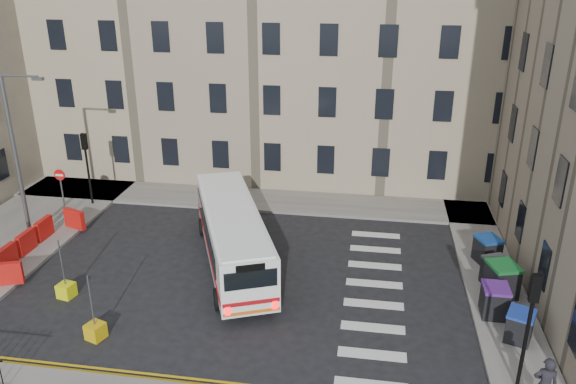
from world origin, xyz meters
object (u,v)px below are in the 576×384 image
(wheelie_bin_b, at_px, (494,301))
(wheelie_bin_c, at_px, (502,279))
(streetlamp, at_px, (16,157))
(wheelie_bin_e, at_px, (487,250))
(wheelie_bin_a, at_px, (520,326))
(bollard_chevron, at_px, (96,331))
(bollard_yellow, at_px, (66,290))
(bus, at_px, (232,233))
(wheelie_bin_d, at_px, (497,272))

(wheelie_bin_b, distance_m, wheelie_bin_c, 1.66)
(streetlamp, relative_size, wheelie_bin_e, 5.96)
(wheelie_bin_a, distance_m, wheelie_bin_b, 1.61)
(wheelie_bin_a, relative_size, wheelie_bin_e, 0.94)
(wheelie_bin_a, relative_size, bollard_chevron, 2.14)
(wheelie_bin_c, height_order, bollard_yellow, wheelie_bin_c)
(streetlamp, xyz_separation_m, wheelie_bin_c, (22.09, -1.85, -3.49))
(bus, height_order, wheelie_bin_c, bus)
(wheelie_bin_e, relative_size, bollard_chevron, 2.28)
(bus, bearing_deg, bollard_chevron, -142.34)
(streetlamp, height_order, bus, streetlamp)
(streetlamp, distance_m, wheelie_bin_a, 22.98)
(wheelie_bin_d, distance_m, bollard_chevron, 16.13)
(bollard_chevron, bearing_deg, streetlamp, 134.91)
(wheelie_bin_d, distance_m, wheelie_bin_e, 2.06)
(wheelie_bin_b, distance_m, bollard_chevron, 14.98)
(wheelie_bin_c, height_order, wheelie_bin_e, wheelie_bin_c)
(wheelie_bin_a, distance_m, wheelie_bin_e, 5.81)
(wheelie_bin_d, height_order, bollard_chevron, wheelie_bin_d)
(bollard_chevron, bearing_deg, bus, 59.91)
(wheelie_bin_a, bearing_deg, wheelie_bin_d, 113.59)
(wheelie_bin_d, bearing_deg, wheelie_bin_b, -127.05)
(wheelie_bin_a, xyz_separation_m, wheelie_bin_d, (-0.13, 3.74, 0.05))
(wheelie_bin_b, height_order, wheelie_bin_e, wheelie_bin_b)
(wheelie_bin_a, bearing_deg, wheelie_bin_e, 113.33)
(wheelie_bin_d, bearing_deg, bollard_chevron, 176.42)
(wheelie_bin_d, xyz_separation_m, wheelie_bin_e, (-0.05, 2.06, -0.01))
(wheelie_bin_c, height_order, wheelie_bin_d, wheelie_bin_c)
(bus, bearing_deg, wheelie_bin_e, -13.55)
(wheelie_bin_a, height_order, wheelie_bin_b, wheelie_bin_b)
(wheelie_bin_d, relative_size, bollard_chevron, 2.35)
(bus, height_order, bollard_chevron, bus)
(wheelie_bin_a, distance_m, wheelie_bin_c, 3.05)
(wheelie_bin_b, height_order, bollard_yellow, wheelie_bin_b)
(streetlamp, distance_m, bollard_yellow, 7.61)
(wheelie_bin_b, distance_m, wheelie_bin_e, 4.34)
(wheelie_bin_a, height_order, bollard_yellow, wheelie_bin_a)
(wheelie_bin_c, relative_size, bollard_chevron, 2.51)
(bollard_yellow, xyz_separation_m, bollard_chevron, (2.50, -2.42, 0.00))
(streetlamp, distance_m, wheelie_bin_d, 22.34)
(wheelie_bin_a, xyz_separation_m, wheelie_bin_c, (-0.06, 3.04, 0.12))
(wheelie_bin_d, xyz_separation_m, bollard_yellow, (-17.52, -3.45, -0.47))
(wheelie_bin_e, xyz_separation_m, bollard_yellow, (-17.47, -5.52, -0.46))
(bus, bearing_deg, wheelie_bin_a, -41.62)
(streetlamp, distance_m, bollard_chevron, 10.72)
(wheelie_bin_a, xyz_separation_m, wheelie_bin_e, (-0.18, 5.80, 0.04))
(bollard_yellow, bearing_deg, bollard_chevron, -44.08)
(wheelie_bin_b, relative_size, wheelie_bin_c, 0.82)
(bus, height_order, wheelie_bin_a, bus)
(wheelie_bin_a, height_order, wheelie_bin_e, wheelie_bin_e)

